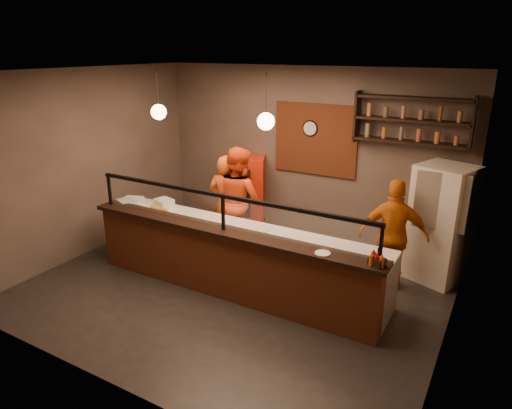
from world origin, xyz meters
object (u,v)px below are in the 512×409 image
Objects in this scene: cook_left at (226,204)px; pizza_dough at (256,228)px; pepper_mill at (379,256)px; cook_right at (394,236)px; cook_mid at (239,201)px; condiment_caddy at (377,262)px; fridge at (441,224)px; wall_clock at (310,128)px; red_cooler at (248,194)px.

pizza_dough is (1.03, -0.75, 0.02)m from cook_left.
cook_right is at bearing 95.96° from pepper_mill.
cook_left is 0.26m from cook_mid.
cook_mid is 10.90× the size of condiment_caddy.
condiment_caddy is (-0.40, -2.16, 0.18)m from fridge.
pepper_mill is at bearing 145.43° from cook_left.
pepper_mill is at bearing 90.00° from condiment_caddy.
pizza_dough is 2.14m from condiment_caddy.
fridge is 10.44× the size of condiment_caddy.
cook_mid is 1.04× the size of fridge.
fridge reaches higher than cook_right.
pizza_dough is at bearing 10.13° from cook_right.
fridge is 9.04× the size of pepper_mill.
cook_mid is 1.12m from pizza_dough.
cook_left is 0.91× the size of cook_mid.
pizza_dough is (0.07, -2.14, -1.19)m from wall_clock.
condiment_caddy reaches higher than pizza_dough.
cook_mid reaches higher than cook_right.
wall_clock is at bearing 91.99° from pizza_dough.
pizza_dough is (0.79, -0.79, -0.06)m from cook_mid.
fridge is at bearing -145.05° from cook_mid.
wall_clock is 3.63m from condiment_caddy.
condiment_caddy is at bearing -90.00° from pepper_mill.
fridge is at bearing -143.52° from cook_right.
cook_mid reaches higher than pizza_dough.
red_cooler is (-3.10, 0.99, -0.11)m from cook_right.
wall_clock is at bearing 126.96° from condiment_caddy.
cook_right is at bearing 95.75° from condiment_caddy.
pepper_mill is (2.82, -1.39, 0.20)m from cook_mid.
wall_clock is 0.63× the size of pizza_dough.
pizza_dough is at bearing 163.62° from pepper_mill.
red_cooler is (-0.44, 1.04, -0.22)m from cook_mid.
pepper_mill is (3.06, -1.35, 0.28)m from cook_left.
cook_right is 3.26m from red_cooler.
fridge is 2.15m from pepper_mill.
cook_left is at bearing 31.80° from cook_mid.
cook_left is 3.35m from pepper_mill.
pizza_dough is at bearing -127.93° from fridge.
cook_right is 1.48m from pepper_mill.
red_cooler is at bearing 142.66° from condiment_caddy.
cook_right is 0.93× the size of fridge.
wall_clock is 1.69× the size of condiment_caddy.
wall_clock is 0.17× the size of cook_left.
red_cooler is 4.11m from condiment_caddy.
pepper_mill is at bearing -16.38° from pizza_dough.
wall_clock is 2.65m from cook_right.
pepper_mill is at bearing 176.16° from cook_mid.
condiment_caddy is at bearing 175.28° from cook_mid.
fridge is 1.24× the size of red_cooler.
cook_left is at bearing 156.20° from pepper_mill.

